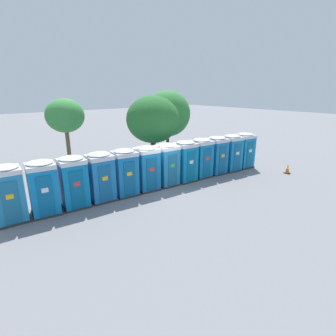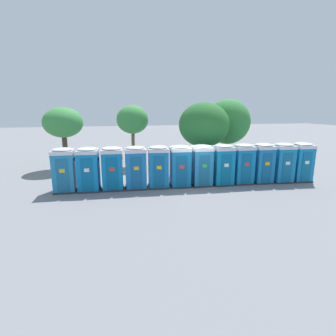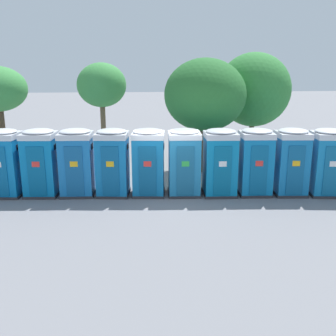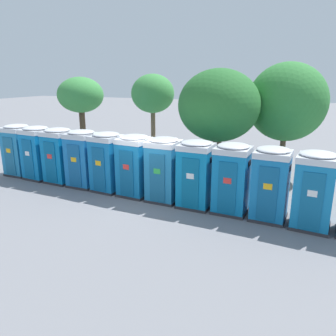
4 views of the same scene
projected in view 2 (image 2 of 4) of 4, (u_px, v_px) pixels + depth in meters
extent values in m
plane|color=slate|center=(191.00, 186.00, 16.18)|extent=(120.00, 120.00, 0.00)
cube|color=#2D2D33|center=(66.00, 190.00, 15.15)|extent=(1.27, 1.25, 0.10)
cube|color=#1E7CB3|center=(64.00, 172.00, 14.91)|extent=(1.21, 1.19, 2.10)
cube|color=#17608C|center=(62.00, 176.00, 14.37)|extent=(0.64, 0.06, 1.85)
cube|color=yellow|center=(62.00, 171.00, 14.29)|extent=(0.28, 0.02, 0.20)
cube|color=black|center=(74.00, 159.00, 14.86)|extent=(0.04, 0.36, 0.20)
cube|color=silver|center=(63.00, 152.00, 14.66)|extent=(1.24, 1.23, 0.20)
ellipsoid|color=silver|center=(62.00, 149.00, 14.62)|extent=(1.18, 1.17, 0.18)
cube|color=#2D2D33|center=(90.00, 189.00, 15.33)|extent=(1.33, 1.32, 0.10)
cube|color=#0D74BC|center=(89.00, 171.00, 15.09)|extent=(1.27, 1.26, 2.10)
cube|color=#0A5A92|center=(87.00, 175.00, 14.54)|extent=(0.63, 0.10, 1.85)
cube|color=white|center=(87.00, 170.00, 14.46)|extent=(0.28, 0.04, 0.20)
cube|color=black|center=(98.00, 158.00, 15.00)|extent=(0.06, 0.36, 0.20)
cube|color=silver|center=(87.00, 152.00, 14.83)|extent=(1.31, 1.29, 0.20)
ellipsoid|color=silver|center=(87.00, 149.00, 14.80)|extent=(1.24, 1.23, 0.18)
cube|color=#2D2D33|center=(113.00, 188.00, 15.56)|extent=(1.30, 1.28, 0.10)
cube|color=#0A72B6|center=(113.00, 170.00, 15.32)|extent=(1.24, 1.22, 2.10)
cube|color=#08598E|center=(112.00, 174.00, 14.77)|extent=(0.64, 0.08, 1.85)
cube|color=red|center=(112.00, 169.00, 14.69)|extent=(0.28, 0.03, 0.20)
cube|color=black|center=(122.00, 158.00, 15.25)|extent=(0.05, 0.36, 0.20)
cube|color=silver|center=(112.00, 151.00, 15.06)|extent=(1.28, 1.26, 0.20)
ellipsoid|color=silver|center=(111.00, 148.00, 15.03)|extent=(1.21, 1.20, 0.18)
cube|color=#2D2D33|center=(136.00, 187.00, 15.79)|extent=(1.28, 1.25, 0.10)
cube|color=#186EB8|center=(136.00, 169.00, 15.55)|extent=(1.22, 1.19, 2.10)
cube|color=#125690|center=(136.00, 173.00, 15.00)|extent=(0.65, 0.06, 1.85)
cube|color=yellow|center=(136.00, 168.00, 14.92)|extent=(0.28, 0.02, 0.20)
cube|color=black|center=(145.00, 157.00, 15.50)|extent=(0.04, 0.36, 0.20)
cube|color=silver|center=(135.00, 150.00, 15.29)|extent=(1.26, 1.23, 0.20)
ellipsoid|color=silver|center=(135.00, 148.00, 15.26)|extent=(1.20, 1.17, 0.18)
cube|color=#2D2D33|center=(158.00, 186.00, 15.99)|extent=(1.31, 1.32, 0.10)
cube|color=#116EB2|center=(158.00, 169.00, 15.74)|extent=(1.25, 1.25, 2.10)
cube|color=#0D568B|center=(159.00, 172.00, 15.19)|extent=(0.62, 0.10, 1.85)
cube|color=yellow|center=(159.00, 168.00, 15.12)|extent=(0.28, 0.04, 0.20)
cube|color=black|center=(168.00, 156.00, 15.65)|extent=(0.06, 0.36, 0.20)
cube|color=silver|center=(158.00, 150.00, 15.49)|extent=(1.29, 1.29, 0.20)
ellipsoid|color=silver|center=(158.00, 147.00, 15.46)|extent=(1.23, 1.23, 0.18)
cube|color=#2D2D33|center=(180.00, 185.00, 16.20)|extent=(1.32, 1.31, 0.10)
cube|color=#106CAB|center=(180.00, 168.00, 15.96)|extent=(1.25, 1.25, 2.10)
cube|color=#0D5485|center=(182.00, 171.00, 15.41)|extent=(0.63, 0.09, 1.85)
cube|color=red|center=(182.00, 167.00, 15.33)|extent=(0.28, 0.04, 0.20)
cube|color=black|center=(190.00, 156.00, 15.87)|extent=(0.06, 0.36, 0.20)
cube|color=silver|center=(180.00, 149.00, 15.71)|extent=(1.29, 1.29, 0.20)
ellipsoid|color=silver|center=(180.00, 147.00, 15.67)|extent=(1.23, 1.22, 0.18)
cube|color=#2D2D33|center=(201.00, 184.00, 16.41)|extent=(1.26, 1.25, 0.10)
cube|color=teal|center=(202.00, 167.00, 16.16)|extent=(1.20, 1.19, 2.10)
cube|color=#175D87|center=(205.00, 170.00, 15.62)|extent=(0.63, 0.06, 1.85)
cube|color=green|center=(205.00, 166.00, 15.54)|extent=(0.28, 0.02, 0.20)
cube|color=black|center=(211.00, 155.00, 16.11)|extent=(0.04, 0.36, 0.20)
cube|color=silver|center=(202.00, 149.00, 15.91)|extent=(1.24, 1.23, 0.20)
ellipsoid|color=silver|center=(202.00, 146.00, 15.88)|extent=(1.18, 1.17, 0.18)
cube|color=#2D2D33|center=(222.00, 183.00, 16.59)|extent=(1.27, 1.25, 0.10)
cube|color=#0B7AB4|center=(223.00, 166.00, 16.35)|extent=(1.21, 1.19, 2.10)
cube|color=#095F8C|center=(226.00, 170.00, 15.80)|extent=(0.64, 0.06, 1.85)
cube|color=white|center=(227.00, 165.00, 15.73)|extent=(0.28, 0.02, 0.20)
cube|color=black|center=(232.00, 155.00, 16.30)|extent=(0.04, 0.36, 0.20)
cube|color=silver|center=(223.00, 148.00, 16.09)|extent=(1.24, 1.22, 0.20)
ellipsoid|color=silver|center=(223.00, 146.00, 16.06)|extent=(1.18, 1.17, 0.18)
cube|color=#2D2D33|center=(241.00, 182.00, 16.86)|extent=(1.28, 1.27, 0.10)
cube|color=#0E74B5|center=(242.00, 165.00, 16.62)|extent=(1.22, 1.21, 2.10)
cube|color=#0B5A8D|center=(247.00, 169.00, 16.07)|extent=(0.63, 0.07, 1.85)
cube|color=red|center=(247.00, 164.00, 15.99)|extent=(0.28, 0.02, 0.20)
cube|color=black|center=(252.00, 154.00, 16.55)|extent=(0.05, 0.36, 0.20)
cube|color=silver|center=(244.00, 148.00, 16.36)|extent=(1.25, 1.24, 0.20)
ellipsoid|color=silver|center=(244.00, 145.00, 16.33)|extent=(1.19, 1.18, 0.18)
cube|color=#2D2D33|center=(261.00, 181.00, 17.05)|extent=(1.26, 1.28, 0.10)
cube|color=#136FB0|center=(262.00, 165.00, 16.81)|extent=(1.20, 1.22, 2.10)
cube|color=#0F5689|center=(267.00, 168.00, 16.26)|extent=(0.62, 0.07, 1.85)
cube|color=yellow|center=(268.00, 164.00, 16.18)|extent=(0.28, 0.03, 0.20)
cube|color=black|center=(272.00, 153.00, 16.74)|extent=(0.05, 0.36, 0.20)
cube|color=silver|center=(264.00, 147.00, 16.55)|extent=(1.24, 1.25, 0.20)
ellipsoid|color=silver|center=(264.00, 145.00, 16.52)|extent=(1.18, 1.19, 0.18)
cube|color=#2D2D33|center=(281.00, 181.00, 17.18)|extent=(1.33, 1.32, 0.10)
cube|color=#1477B5|center=(282.00, 164.00, 16.94)|extent=(1.26, 1.26, 2.10)
cube|color=#0F5D8D|center=(287.00, 168.00, 16.39)|extent=(0.63, 0.10, 1.85)
cube|color=white|center=(288.00, 163.00, 16.31)|extent=(0.28, 0.04, 0.20)
cube|color=black|center=(292.00, 153.00, 16.85)|extent=(0.06, 0.36, 0.20)
cube|color=silver|center=(284.00, 147.00, 16.68)|extent=(1.30, 1.30, 0.20)
ellipsoid|color=silver|center=(284.00, 144.00, 16.65)|extent=(1.24, 1.23, 0.18)
cube|color=#2D2D33|center=(299.00, 180.00, 17.41)|extent=(1.31, 1.32, 0.10)
cube|color=#107BB9|center=(301.00, 164.00, 17.16)|extent=(1.25, 1.26, 2.10)
cube|color=#0C6090|center=(307.00, 167.00, 16.61)|extent=(0.62, 0.10, 1.85)
cube|color=white|center=(307.00, 163.00, 16.54)|extent=(0.28, 0.04, 0.20)
cube|color=black|center=(311.00, 152.00, 17.07)|extent=(0.07, 0.36, 0.20)
cube|color=silver|center=(303.00, 146.00, 16.91)|extent=(1.29, 1.30, 0.20)
ellipsoid|color=silver|center=(303.00, 144.00, 16.88)|extent=(1.22, 1.24, 0.18)
cylinder|color=brown|center=(133.00, 147.00, 21.59)|extent=(0.27, 0.27, 3.20)
ellipsoid|color=#3D8C42|center=(132.00, 120.00, 21.10)|extent=(2.54, 2.54, 2.27)
cylinder|color=brown|center=(226.00, 150.00, 21.86)|extent=(0.26, 0.26, 2.64)
ellipsoid|color=#337F38|center=(228.00, 122.00, 21.35)|extent=(3.62, 3.62, 3.62)
cylinder|color=#4C3826|center=(65.00, 150.00, 20.62)|extent=(0.38, 0.38, 3.00)
ellipsoid|color=#3D8C42|center=(63.00, 123.00, 20.14)|extent=(2.99, 2.99, 2.30)
cylinder|color=#4C3826|center=(203.00, 155.00, 19.48)|extent=(0.38, 0.38, 2.65)
ellipsoid|color=#286B2D|center=(204.00, 125.00, 18.99)|extent=(3.64, 3.64, 3.22)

